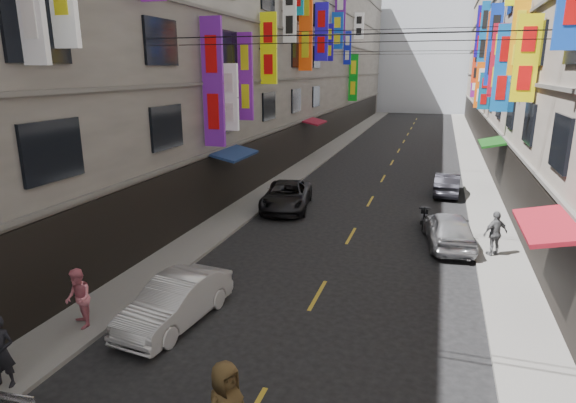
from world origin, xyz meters
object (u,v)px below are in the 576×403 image
Objects in this scene: car_right_mid at (449,229)px; car_right_far at (447,184)px; scooter_far_right at (424,218)px; car_left_far at (287,196)px; car_left_mid at (175,301)px; pedestrian_rfar at (495,233)px; pedestrian_lnear at (1,352)px; pedestrian_lfar at (78,299)px.

car_right_mid is 1.11× the size of car_right_far.
scooter_far_right is 0.42× the size of car_right_mid.
scooter_far_right is 0.36× the size of car_left_far.
scooter_far_right is 6.62m from car_right_far.
car_left_mid is 12.12m from pedestrian_rfar.
pedestrian_lnear is at bearing 68.13° from car_right_far.
car_left_far is 1.28× the size of car_right_far.
pedestrian_lfar is 14.62m from pedestrian_rfar.
pedestrian_lfar is at bearing -107.03° from car_left_far.
scooter_far_right is at bearing 42.97° from pedestrian_lnear.
pedestrian_lfar is at bearing 54.16° from scooter_far_right.
car_left_mid is 2.32× the size of pedestrian_rfar.
pedestrian_lnear is 1.00× the size of pedestrian_lfar.
scooter_far_right is 4.15m from pedestrian_rfar.
pedestrian_rfar reaches higher than car_right_mid.
car_right_far is at bearing -99.42° from scooter_far_right.
scooter_far_right is 1.07× the size of pedestrian_lfar.
pedestrian_lnear is at bearing -105.18° from car_left_far.
pedestrian_rfar is at bearing 47.63° from car_left_mid.
car_right_far is at bearing -98.29° from car_right_mid.
pedestrian_lfar is at bearing -147.06° from car_left_mid.
pedestrian_rfar is (9.09, 8.00, 0.33)m from car_left_mid.
pedestrian_rfar is (11.22, 11.81, 0.03)m from pedestrian_lnear.
car_right_mid is at bearing 56.23° from car_left_mid.
car_left_far reaches higher than car_left_mid.
pedestrian_lfar is 0.97× the size of pedestrian_rfar.
car_left_mid is 0.82× the size of car_left_far.
pedestrian_lfar is (-8.70, -12.27, 0.52)m from scooter_far_right.
pedestrian_lnear is at bearing -47.15° from pedestrian_lfar.
car_right_far is (0.00, 8.81, -0.09)m from car_right_mid.
car_right_far is (1.03, 6.54, 0.20)m from scooter_far_right.
car_left_far is at bearing 98.77° from car_left_mid.
car_right_mid reaches higher than car_right_far.
car_left_mid is at bearing 59.57° from scooter_far_right.
pedestrian_lfar reaches higher than car_right_far.
car_left_far is 9.70m from car_right_far.
pedestrian_lnear is 16.29m from pedestrian_rfar.
car_left_mid is at bearing 41.68° from car_right_mid.
scooter_far_right is 2.51m from car_right_mid.
car_left_far is at bearing -8.71° from scooter_far_right.
pedestrian_lfar reaches higher than scooter_far_right.
car_right_mid is 2.45× the size of pedestrian_rfar.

